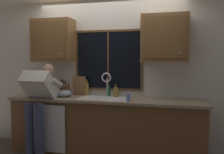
{
  "coord_description": "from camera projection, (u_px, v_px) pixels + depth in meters",
  "views": [
    {
      "loc": [
        0.99,
        -3.86,
        1.54
      ],
      "look_at": [
        0.12,
        -0.3,
        1.26
      ],
      "focal_mm": 37.56,
      "sensor_mm": 36.0,
      "label": 1
    }
  ],
  "objects": [
    {
      "name": "bottle_tall_clear",
      "position": [
        87.0,
        89.0,
        4.02
      ],
      "size": [
        0.07,
        0.07,
        0.28
      ],
      "color": "olive",
      "rests_on": "countertop"
    },
    {
      "name": "faucet",
      "position": [
        107.0,
        81.0,
        3.89
      ],
      "size": [
        0.18,
        0.09,
        0.4
      ],
      "color": "silver",
      "rests_on": "countertop"
    },
    {
      "name": "knife_block",
      "position": [
        65.0,
        90.0,
        3.94
      ],
      "size": [
        0.12,
        0.18,
        0.32
      ],
      "color": "brown",
      "rests_on": "countertop"
    },
    {
      "name": "dishwasher_front",
      "position": [
        47.0,
        128.0,
        3.67
      ],
      "size": [
        0.6,
        0.02,
        0.74
      ],
      "primitive_type": "cube",
      "color": "white"
    },
    {
      "name": "person_standing",
      "position": [
        40.0,
        98.0,
        3.7
      ],
      "size": [
        0.53,
        0.72,
        1.48
      ],
      "color": "#384260",
      "rests_on": "floor"
    },
    {
      "name": "window_frame_bottom",
      "position": [
        108.0,
        89.0,
        4.0
      ],
      "size": [
        1.17,
        0.02,
        0.04
      ],
      "primitive_type": "cube",
      "color": "brown"
    },
    {
      "name": "window_glass",
      "position": [
        108.0,
        60.0,
        3.97
      ],
      "size": [
        1.1,
        0.02,
        0.95
      ],
      "primitive_type": "cube",
      "color": "black"
    },
    {
      "name": "back_wall",
      "position": [
        110.0,
        75.0,
        4.05
      ],
      "size": [
        5.45,
        0.12,
        2.55
      ],
      "primitive_type": "cube",
      "color": "silver",
      "rests_on": "floor"
    },
    {
      "name": "upper_cabinet_left",
      "position": [
        53.0,
        41.0,
        4.01
      ],
      "size": [
        0.7,
        0.36,
        0.72
      ],
      "color": "brown"
    },
    {
      "name": "window_frame_top",
      "position": [
        108.0,
        31.0,
        3.93
      ],
      "size": [
        1.17,
        0.02,
        0.04
      ],
      "primitive_type": "cube",
      "color": "brown"
    },
    {
      "name": "bottle_green_glass",
      "position": [
        109.0,
        91.0,
        3.93
      ],
      "size": [
        0.05,
        0.05,
        0.21
      ],
      "color": "#1E592D",
      "rests_on": "countertop"
    },
    {
      "name": "countertop",
      "position": [
        105.0,
        100.0,
        3.72
      ],
      "size": [
        3.11,
        0.62,
        0.04
      ],
      "primitive_type": "cube",
      "color": "gray",
      "rests_on": "lower_cabinet_run"
    },
    {
      "name": "soap_dispenser",
      "position": [
        128.0,
        97.0,
        3.43
      ],
      "size": [
        0.06,
        0.07,
        0.16
      ],
      "color": "#668CCC",
      "rests_on": "countertop"
    },
    {
      "name": "window_mullion_center",
      "position": [
        108.0,
        60.0,
        3.96
      ],
      "size": [
        0.02,
        0.02,
        0.95
      ],
      "primitive_type": "cube",
      "color": "brown"
    },
    {
      "name": "bottle_amber_small",
      "position": [
        116.0,
        92.0,
        3.86
      ],
      "size": [
        0.07,
        0.07,
        0.21
      ],
      "color": "olive",
      "rests_on": "countertop"
    },
    {
      "name": "window_frame_left",
      "position": [
        77.0,
        60.0,
        4.1
      ],
      "size": [
        0.03,
        0.02,
        0.95
      ],
      "primitive_type": "cube",
      "color": "brown"
    },
    {
      "name": "cutting_board",
      "position": [
        80.0,
        86.0,
        4.05
      ],
      "size": [
        0.24,
        0.09,
        0.33
      ],
      "primitive_type": "cube",
      "rotation": [
        0.21,
        0.0,
        0.0
      ],
      "color": "#997047",
      "rests_on": "countertop"
    },
    {
      "name": "window_frame_right",
      "position": [
        142.0,
        60.0,
        3.83
      ],
      "size": [
        0.03,
        0.02,
        0.95
      ],
      "primitive_type": "cube",
      "color": "brown"
    },
    {
      "name": "lower_cabinet_run",
      "position": [
        105.0,
        128.0,
        3.78
      ],
      "size": [
        3.05,
        0.58,
        0.88
      ],
      "primitive_type": "cube",
      "color": "brown",
      "rests_on": "floor"
    },
    {
      "name": "sink",
      "position": [
        104.0,
        104.0,
        3.74
      ],
      "size": [
        0.8,
        0.46,
        0.21
      ],
      "color": "silver",
      "rests_on": "lower_cabinet_run"
    },
    {
      "name": "mixing_bowl",
      "position": [
        64.0,
        93.0,
        3.88
      ],
      "size": [
        0.24,
        0.24,
        0.12
      ],
      "primitive_type": "ellipsoid",
      "color": "#8C99A8",
      "rests_on": "countertop"
    },
    {
      "name": "upper_cabinet_right",
      "position": [
        165.0,
        38.0,
        3.57
      ],
      "size": [
        0.7,
        0.36,
        0.72
      ],
      "color": "brown"
    }
  ]
}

